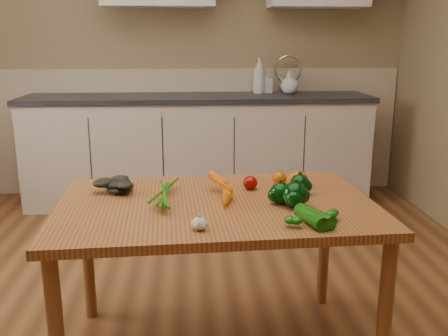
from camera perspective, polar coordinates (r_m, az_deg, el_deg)
room at (r=2.12m, az=-7.74°, el=11.72°), size 4.04×5.04×2.64m
counter_run at (r=4.22m, az=-2.82°, el=2.32°), size 2.84×0.64×1.14m
table at (r=2.08m, az=-0.90°, el=-5.94°), size 1.34×0.90×0.70m
soap_bottle_a at (r=4.31m, az=4.07°, el=10.50°), size 0.16×0.16×0.30m
soap_bottle_b at (r=4.34m, az=4.84°, el=9.81°), size 0.10×0.10×0.19m
soap_bottle_c at (r=4.30m, az=7.50°, el=9.66°), size 0.21×0.21×0.19m
carrot_bunch at (r=2.09m, az=-2.23°, el=-2.68°), size 0.25×0.20×0.06m
leafy_greens at (r=2.23m, az=-12.56°, el=-1.58°), size 0.19×0.17×0.09m
garlic_bulb at (r=1.76m, az=-2.85°, el=-6.37°), size 0.05×0.05×0.05m
pepper_a at (r=2.04m, az=6.48°, el=-2.88°), size 0.09×0.09×0.09m
pepper_b at (r=2.17m, az=8.63°, el=-1.89°), size 0.09×0.09×0.09m
pepper_c at (r=2.00m, az=8.10°, el=-3.05°), size 0.10×0.10×0.10m
tomato_a at (r=2.22m, az=3.03°, el=-1.69°), size 0.07×0.07×0.06m
tomato_b at (r=2.31m, az=6.39°, el=-1.11°), size 0.07×0.07×0.06m
tomato_c at (r=2.29m, az=8.54°, el=-1.19°), size 0.08×0.08×0.07m
zucchini_a at (r=1.85m, az=10.40°, el=-5.47°), size 0.12×0.18×0.05m
zucchini_b at (r=1.84m, az=9.90°, el=-5.56°), size 0.10×0.18×0.05m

